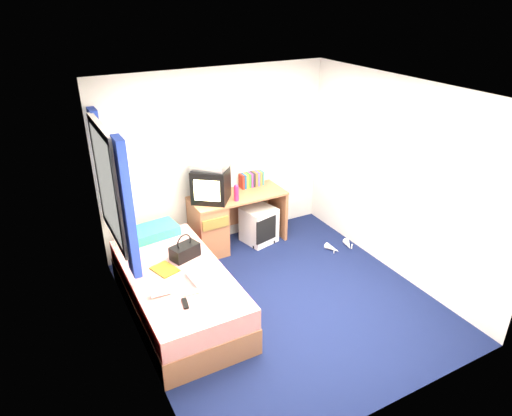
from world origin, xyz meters
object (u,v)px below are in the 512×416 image
pink_water_bottle (236,194)px  crt_tv (211,184)px  storage_cube (259,225)px  aerosol_can (228,188)px  vcr (210,165)px  picture_frame (261,178)px  magazine (165,269)px  desk (219,221)px  handbag (185,251)px  remote_control (185,303)px  colour_swatch_fan (194,292)px  towel (205,272)px  pillow (155,231)px  water_bottle (161,293)px  bed (178,292)px  white_heels (340,247)px

pink_water_bottle → crt_tv: bearing=148.2°
storage_cube → aerosol_can: (-0.41, 0.13, 0.59)m
pink_water_bottle → vcr: bearing=147.4°
picture_frame → magazine: (-1.84, -1.19, -0.27)m
desk → vcr: vcr is taller
crt_tv → handbag: 1.16m
handbag → remote_control: size_ratio=2.22×
magazine → colour_swatch_fan: size_ratio=1.27×
crt_tv → towel: bearing=-78.6°
aerosol_can → handbag: bearing=-136.8°
aerosol_can → remote_control: bearing=-126.5°
pillow → desk: (0.95, 0.20, -0.19)m
aerosol_can → crt_tv: bearing=-170.8°
picture_frame → water_bottle: 2.59m
picture_frame → water_bottle: picture_frame is taller
storage_cube → pink_water_bottle: pink_water_bottle is taller
magazine → aerosol_can: bearing=39.7°
bed → picture_frame: picture_frame is taller
crt_tv → picture_frame: bearing=50.7°
picture_frame → storage_cube: bearing=-126.1°
towel → water_bottle: towel is taller
pillow → desk: bearing=12.0°
desk → crt_tv: crt_tv is taller
desk → picture_frame: bearing=14.9°
towel → pillow: bearing=100.4°
towel → remote_control: bearing=-136.3°
pillow → pink_water_bottle: pink_water_bottle is taller
bed → handbag: handbag is taller
desk → aerosol_can: aerosol_can is taller
magazine → remote_control: 0.66m
remote_control → white_heels: (2.54, 0.81, -0.51)m
aerosol_can → water_bottle: size_ratio=0.97×
picture_frame → aerosol_can: (-0.60, -0.16, 0.03)m
aerosol_can → towel: size_ratio=0.59×
pillow → white_heels: 2.53m
handbag → colour_swatch_fan: 0.69m
crt_tv → towel: crt_tv is taller
towel → colour_swatch_fan: bearing=-136.2°
remote_control → magazine: bearing=99.1°
picture_frame → colour_swatch_fan: size_ratio=0.64×
colour_swatch_fan → storage_cube: bearing=43.2°
crt_tv → magazine: bearing=-97.4°
aerosol_can → magazine: (-1.24, -1.03, -0.30)m
desk → aerosol_can: size_ratio=6.68×
crt_tv → towel: size_ratio=1.83×
handbag → pillow: bearing=84.5°
crt_tv → white_heels: size_ratio=1.48×
pink_water_bottle → magazine: size_ratio=0.73×
white_heels → desk: bearing=149.9°
magazine → colour_swatch_fan: bearing=-76.9°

